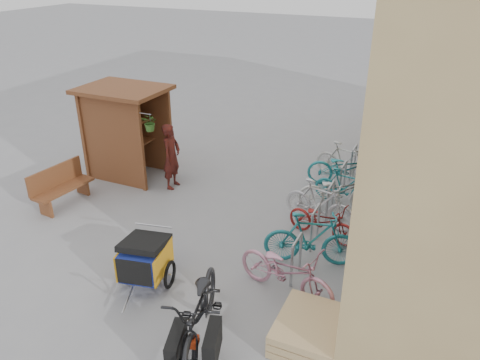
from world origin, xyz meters
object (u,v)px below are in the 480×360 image
at_px(person_kiosk, 172,156).
at_px(bike_4, 338,191).
at_px(shopping_carts, 392,137).
at_px(bike_3, 320,203).
at_px(bike_0, 286,271).
at_px(bench, 61,185).
at_px(kiosk, 123,120).
at_px(bike_7, 345,161).
at_px(child_trailer, 145,258).
at_px(bike_5, 344,187).
at_px(pallet_stack, 310,331).
at_px(bike_1, 311,239).
at_px(cargo_bike, 201,313).
at_px(bike_6, 346,168).
at_px(bike_2, 322,221).

xyz_separation_m(person_kiosk, bike_4, (4.11, 0.56, -0.37)).
height_order(shopping_carts, bike_3, bike_3).
bearing_deg(bike_0, bench, 95.26).
height_order(kiosk, bench, kiosk).
distance_m(bike_3, bike_7, 2.53).
bearing_deg(bike_3, child_trailer, 158.32).
height_order(bike_3, bike_5, bike_3).
xyz_separation_m(kiosk, person_kiosk, (1.52, -0.15, -0.71)).
relative_size(pallet_stack, shopping_carts, 0.56).
bearing_deg(bike_1, bike_0, 157.38).
distance_m(child_trailer, bike_1, 3.11).
relative_size(bench, cargo_bike, 0.64).
height_order(child_trailer, bike_1, bike_1).
relative_size(cargo_bike, bike_5, 1.65).
distance_m(kiosk, person_kiosk, 1.68).
relative_size(bike_6, bike_7, 1.15).
bearing_deg(person_kiosk, bike_6, -68.67).
bearing_deg(bike_5, kiosk, 102.73).
relative_size(bike_5, bike_7, 0.88).
height_order(bench, bike_2, bench).
distance_m(cargo_bike, bike_3, 4.24).
bearing_deg(child_trailer, bike_3, 43.57).
distance_m(bike_2, bike_4, 1.34).
height_order(pallet_stack, child_trailer, child_trailer).
distance_m(bike_1, bike_5, 2.66).
height_order(pallet_stack, bike_2, bike_2).
bearing_deg(pallet_stack, bike_2, 102.23).
height_order(person_kiosk, bike_0, person_kiosk).
bearing_deg(bike_6, bench, 111.60).
relative_size(bike_0, bike_7, 1.15).
bearing_deg(bench, bike_2, 16.91).
height_order(bike_0, bike_1, bike_1).
distance_m(bike_5, bike_7, 1.40).
height_order(person_kiosk, bike_3, person_kiosk).
relative_size(bike_0, bike_6, 1.00).
xyz_separation_m(bike_1, bike_4, (-0.05, 2.31, -0.07)).
distance_m(bike_6, bike_7, 0.45).
height_order(bike_2, bike_4, bike_4).
bearing_deg(bike_0, child_trailer, 121.02).
bearing_deg(shopping_carts, kiosk, -145.13).
bearing_deg(kiosk, child_trailer, -49.55).
distance_m(shopping_carts, cargo_bike, 9.10).
relative_size(person_kiosk, bike_1, 0.93).
bearing_deg(bike_4, bench, 92.06).
xyz_separation_m(kiosk, bike_6, (5.52, 1.69, -1.05)).
height_order(kiosk, child_trailer, kiosk).
height_order(bench, person_kiosk, person_kiosk).
distance_m(child_trailer, bike_2, 3.73).
bearing_deg(kiosk, pallet_stack, -31.66).
bearing_deg(bike_0, bike_2, 11.97).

